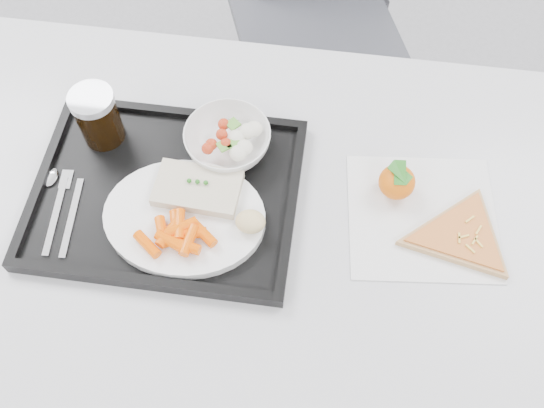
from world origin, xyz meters
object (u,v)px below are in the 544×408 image
Objects in this scene: table at (254,235)px; pizza_slice at (461,236)px; salad_bowl at (228,140)px; tangerine at (397,182)px; dinner_plate at (185,217)px; cola_glass at (97,116)px; tray at (167,194)px.

pizza_slice is (0.35, 0.01, 0.08)m from table.
tangerine is at bearing -8.28° from salad_bowl.
dinner_plate is at bearing -175.61° from pizza_slice.
tangerine is 0.30× the size of pizza_slice.
cola_glass is (-0.29, 0.12, 0.14)m from table.
tangerine is at bearing 146.41° from pizza_slice.
tray is at bearing 171.92° from table.
dinner_plate is at bearing -162.35° from tangerine.
salad_bowl is 0.23m from cola_glass.
salad_bowl is at bearing 163.96° from pizza_slice.
tangerine is (0.34, 0.11, 0.01)m from dinner_plate.
tray is 0.07m from dinner_plate.
dinner_plate is at bearing -39.99° from cola_glass.
tray is at bearing -36.92° from cola_glass.
tray is 0.50m from pizza_slice.
tray is 5.61× the size of tangerine.
tangerine reaches higher than pizza_slice.
tangerine is (0.39, 0.06, 0.03)m from tray.
cola_glass reaches higher than tray.
cola_glass reaches higher than pizza_slice.
pizza_slice is (0.46, 0.04, -0.01)m from dinner_plate.
salad_bowl is at bearing 171.72° from tangerine.
salad_bowl reaches higher than tray.
table is at bearing -23.21° from cola_glass.
dinner_plate is (0.04, -0.05, 0.02)m from tray.
cola_glass is (-0.23, -0.00, 0.03)m from salad_bowl.
cola_glass is at bearing 175.50° from tangerine.
tangerine reaches higher than salad_bowl.
dinner_plate is at bearing -107.02° from salad_bowl.
pizza_slice is (0.50, -0.01, 0.00)m from tray.
cola_glass reaches higher than dinner_plate.
tangerine is (0.30, -0.04, -0.00)m from salad_bowl.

